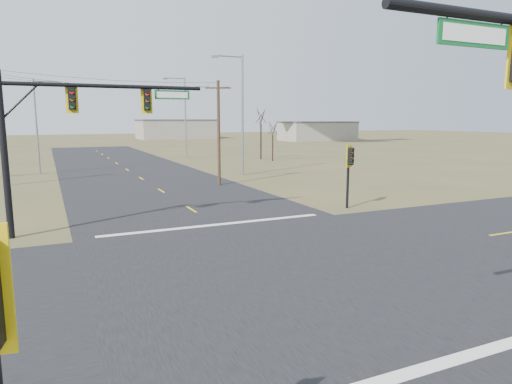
{
  "coord_description": "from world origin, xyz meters",
  "views": [
    {
      "loc": [
        -7.78,
        -14.41,
        5.49
      ],
      "look_at": [
        -0.71,
        1.0,
        2.75
      ],
      "focal_mm": 32.0,
      "sensor_mm": 36.0,
      "label": 1
    }
  ],
  "objects_px": {
    "bare_tree_c": "(273,128)",
    "pedestal_signal_ne": "(350,162)",
    "mast_arm_far": "(70,119)",
    "streetlight_b": "(184,113)",
    "bare_tree_d": "(261,116)",
    "utility_pole_near": "(219,131)",
    "streetlight_c": "(38,121)",
    "streetlight_a": "(240,109)"
  },
  "relations": [
    {
      "from": "streetlight_c",
      "to": "utility_pole_near",
      "type": "bearing_deg",
      "value": -51.61
    },
    {
      "from": "mast_arm_far",
      "to": "pedestal_signal_ne",
      "type": "distance_m",
      "value": 15.87
    },
    {
      "from": "streetlight_c",
      "to": "bare_tree_c",
      "type": "xyz_separation_m",
      "value": [
        27.44,
        3.12,
        -0.94
      ]
    },
    {
      "from": "utility_pole_near",
      "to": "bare_tree_d",
      "type": "relative_size",
      "value": 1.17
    },
    {
      "from": "mast_arm_far",
      "to": "bare_tree_d",
      "type": "bearing_deg",
      "value": 61.19
    },
    {
      "from": "streetlight_b",
      "to": "bare_tree_d",
      "type": "bearing_deg",
      "value": -41.28
    },
    {
      "from": "mast_arm_far",
      "to": "bare_tree_c",
      "type": "bearing_deg",
      "value": 58.18
    },
    {
      "from": "streetlight_b",
      "to": "bare_tree_d",
      "type": "relative_size",
      "value": 1.52
    },
    {
      "from": "bare_tree_c",
      "to": "pedestal_signal_ne",
      "type": "bearing_deg",
      "value": -108.34
    },
    {
      "from": "pedestal_signal_ne",
      "to": "streetlight_a",
      "type": "bearing_deg",
      "value": 69.6
    },
    {
      "from": "utility_pole_near",
      "to": "streetlight_a",
      "type": "relative_size",
      "value": 0.75
    },
    {
      "from": "mast_arm_far",
      "to": "bare_tree_c",
      "type": "xyz_separation_m",
      "value": [
        25.79,
        29.9,
        -1.21
      ]
    },
    {
      "from": "pedestal_signal_ne",
      "to": "bare_tree_c",
      "type": "relative_size",
      "value": 0.72
    },
    {
      "from": "mast_arm_far",
      "to": "streetlight_a",
      "type": "bearing_deg",
      "value": 56.68
    },
    {
      "from": "streetlight_b",
      "to": "pedestal_signal_ne",
      "type": "bearing_deg",
      "value": -100.59
    },
    {
      "from": "pedestal_signal_ne",
      "to": "streetlight_a",
      "type": "relative_size",
      "value": 0.34
    },
    {
      "from": "mast_arm_far",
      "to": "streetlight_c",
      "type": "height_order",
      "value": "streetlight_c"
    },
    {
      "from": "streetlight_a",
      "to": "streetlight_c",
      "type": "relative_size",
      "value": 1.23
    },
    {
      "from": "utility_pole_near",
      "to": "bare_tree_d",
      "type": "bearing_deg",
      "value": 56.74
    },
    {
      "from": "bare_tree_d",
      "to": "streetlight_a",
      "type": "bearing_deg",
      "value": -121.72
    },
    {
      "from": "streetlight_b",
      "to": "mast_arm_far",
      "type": "bearing_deg",
      "value": -122.52
    },
    {
      "from": "pedestal_signal_ne",
      "to": "bare_tree_c",
      "type": "bearing_deg",
      "value": 52.72
    },
    {
      "from": "pedestal_signal_ne",
      "to": "utility_pole_near",
      "type": "height_order",
      "value": "utility_pole_near"
    },
    {
      "from": "mast_arm_far",
      "to": "bare_tree_c",
      "type": "height_order",
      "value": "mast_arm_far"
    },
    {
      "from": "streetlight_b",
      "to": "bare_tree_c",
      "type": "height_order",
      "value": "streetlight_b"
    },
    {
      "from": "bare_tree_c",
      "to": "streetlight_b",
      "type": "bearing_deg",
      "value": 137.29
    },
    {
      "from": "streetlight_a",
      "to": "bare_tree_d",
      "type": "height_order",
      "value": "streetlight_a"
    },
    {
      "from": "streetlight_c",
      "to": "streetlight_b",
      "type": "bearing_deg",
      "value": 28.93
    },
    {
      "from": "bare_tree_d",
      "to": "utility_pole_near",
      "type": "bearing_deg",
      "value": -123.26
    },
    {
      "from": "bare_tree_c",
      "to": "bare_tree_d",
      "type": "height_order",
      "value": "bare_tree_d"
    },
    {
      "from": "bare_tree_d",
      "to": "streetlight_b",
      "type": "bearing_deg",
      "value": 148.21
    },
    {
      "from": "pedestal_signal_ne",
      "to": "streetlight_c",
      "type": "bearing_deg",
      "value": 103.24
    },
    {
      "from": "mast_arm_far",
      "to": "pedestal_signal_ne",
      "type": "relative_size",
      "value": 2.4
    },
    {
      "from": "utility_pole_near",
      "to": "bare_tree_d",
      "type": "xyz_separation_m",
      "value": [
        13.65,
        20.82,
        1.41
      ]
    },
    {
      "from": "streetlight_c",
      "to": "bare_tree_c",
      "type": "distance_m",
      "value": 27.63
    },
    {
      "from": "utility_pole_near",
      "to": "pedestal_signal_ne",
      "type": "bearing_deg",
      "value": -73.52
    },
    {
      "from": "mast_arm_far",
      "to": "utility_pole_near",
      "type": "xyz_separation_m",
      "value": [
        11.86,
        12.11,
        -1.01
      ]
    },
    {
      "from": "bare_tree_c",
      "to": "bare_tree_d",
      "type": "relative_size",
      "value": 0.75
    },
    {
      "from": "utility_pole_near",
      "to": "streetlight_a",
      "type": "distance_m",
      "value": 7.32
    },
    {
      "from": "streetlight_c",
      "to": "bare_tree_d",
      "type": "bearing_deg",
      "value": 8.51
    },
    {
      "from": "streetlight_b",
      "to": "streetlight_c",
      "type": "distance_m",
      "value": 21.58
    },
    {
      "from": "mast_arm_far",
      "to": "streetlight_c",
      "type": "distance_m",
      "value": 26.83
    }
  ]
}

